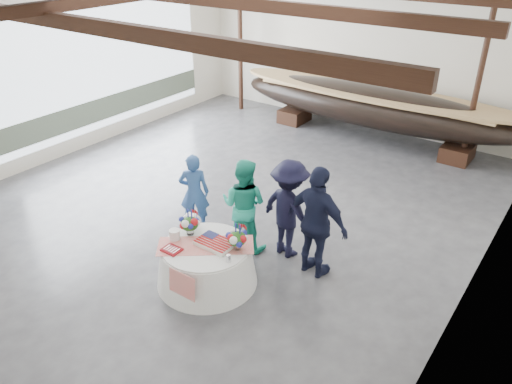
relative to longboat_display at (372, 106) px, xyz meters
The scene contains 13 objects.
floor 5.27m from the longboat_display, 100.44° to the right, with size 10.00×12.00×0.01m, color #3D3D42.
wall_back 1.83m from the longboat_display, 136.23° to the left, with size 10.00×0.02×4.50m, color silver.
wall_left 7.93m from the longboat_display, 139.35° to the right, with size 0.02×12.00×4.50m, color silver.
wall_right 6.64m from the longboat_display, 51.47° to the right, with size 0.02×12.00×4.50m, color silver.
pavilion_structure 5.30m from the longboat_display, 102.50° to the right, with size 9.80×11.76×4.50m.
open_bay 7.23m from the longboat_display, 145.15° to the right, with size 0.03×7.00×3.20m.
longboat_display is the anchor object (origin of this frame).
banquet_table 7.47m from the longboat_display, 86.44° to the right, with size 1.67×1.67×0.72m.
tabletop_items 7.32m from the longboat_display, 86.64° to the right, with size 1.56×1.38×0.40m.
guest_woman_blue 6.32m from the longboat_display, 97.44° to the right, with size 0.57×0.38×1.57m, color navy.
guest_woman_teal 6.23m from the longboat_display, 86.91° to the right, with size 0.85×0.67×1.76m, color teal.
guest_man_left 6.04m from the longboat_display, 79.43° to the right, with size 1.18×0.68×1.83m, color black.
guest_man_right 6.42m from the longboat_display, 73.79° to the right, with size 1.17×0.49×1.99m, color black.
Camera 1 is at (5.94, -7.28, 5.29)m, focal length 35.00 mm.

